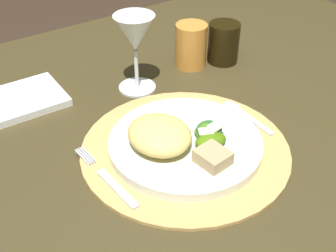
% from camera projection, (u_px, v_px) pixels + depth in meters
% --- Properties ---
extents(dining_table, '(1.46, 0.98, 0.75)m').
position_uv_depth(dining_table, '(166.00, 179.00, 0.89)').
color(dining_table, '#3B321A').
rests_on(dining_table, ground).
extents(placemat, '(0.35, 0.35, 0.01)m').
position_uv_depth(placemat, '(185.00, 149.00, 0.73)').
color(placemat, tan).
rests_on(placemat, dining_table).
extents(dinner_plate, '(0.25, 0.25, 0.02)m').
position_uv_depth(dinner_plate, '(185.00, 143.00, 0.73)').
color(dinner_plate, silver).
rests_on(dinner_plate, placemat).
extents(pasta_serving, '(0.10, 0.12, 0.04)m').
position_uv_depth(pasta_serving, '(160.00, 135.00, 0.70)').
color(pasta_serving, '#EBC769').
rests_on(pasta_serving, dinner_plate).
extents(salad_greens, '(0.08, 0.08, 0.03)m').
position_uv_depth(salad_greens, '(209.00, 134.00, 0.72)').
color(salad_greens, '#29622C').
rests_on(salad_greens, dinner_plate).
extents(bread_piece, '(0.05, 0.05, 0.02)m').
position_uv_depth(bread_piece, '(213.00, 157.00, 0.67)').
color(bread_piece, tan).
rests_on(bread_piece, dinner_plate).
extents(fork, '(0.02, 0.17, 0.00)m').
position_uv_depth(fork, '(108.00, 179.00, 0.66)').
color(fork, silver).
rests_on(fork, placemat).
extents(spoon, '(0.02, 0.12, 0.01)m').
position_uv_depth(spoon, '(240.00, 112.00, 0.81)').
color(spoon, silver).
rests_on(spoon, placemat).
extents(napkin, '(0.15, 0.13, 0.01)m').
position_uv_depth(napkin, '(23.00, 99.00, 0.85)').
color(napkin, white).
rests_on(napkin, dining_table).
extents(wine_glass, '(0.08, 0.08, 0.15)m').
position_uv_depth(wine_glass, '(135.00, 37.00, 0.83)').
color(wine_glass, silver).
rests_on(wine_glass, dining_table).
extents(amber_tumbler, '(0.07, 0.07, 0.09)m').
position_uv_depth(amber_tumbler, '(191.00, 45.00, 0.94)').
color(amber_tumbler, orange).
rests_on(amber_tumbler, dining_table).
extents(dark_tumbler, '(0.07, 0.07, 0.09)m').
position_uv_depth(dark_tumbler, '(224.00, 43.00, 0.96)').
color(dark_tumbler, black).
rests_on(dark_tumbler, dining_table).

